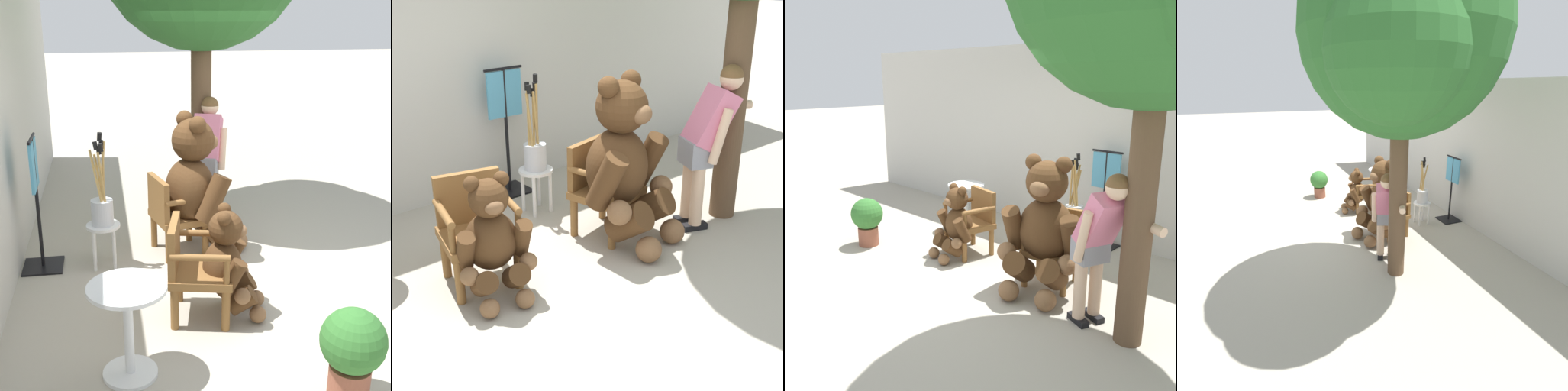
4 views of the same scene
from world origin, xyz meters
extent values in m
plane|color=#A8A091|center=(0.00, 0.00, 0.00)|extent=(60.00, 60.00, 0.00)
cube|color=brown|center=(-0.67, 0.66, 0.41)|extent=(0.66, 0.63, 0.07)
cylinder|color=brown|center=(-0.94, 0.50, 0.18)|extent=(0.07, 0.07, 0.37)
cylinder|color=brown|center=(-0.49, 0.40, 0.18)|extent=(0.07, 0.07, 0.37)
cylinder|color=brown|center=(-0.84, 0.91, 0.18)|extent=(0.07, 0.07, 0.37)
cylinder|color=brown|center=(-0.40, 0.81, 0.18)|extent=(0.07, 0.07, 0.37)
cube|color=brown|center=(-0.62, 0.88, 0.65)|extent=(0.52, 0.17, 0.42)
cylinder|color=brown|center=(-0.91, 0.71, 0.66)|extent=(0.16, 0.48, 0.06)
cylinder|color=brown|center=(-0.96, 0.51, 0.55)|extent=(0.05, 0.05, 0.22)
cylinder|color=brown|center=(-0.42, 0.60, 0.66)|extent=(0.16, 0.48, 0.06)
cylinder|color=brown|center=(-0.47, 0.40, 0.55)|extent=(0.05, 0.05, 0.22)
cube|color=brown|center=(0.67, 0.66, 0.41)|extent=(0.67, 0.64, 0.07)
cylinder|color=brown|center=(0.49, 0.40, 0.18)|extent=(0.07, 0.07, 0.37)
cylinder|color=brown|center=(0.94, 0.51, 0.18)|extent=(0.07, 0.07, 0.37)
cylinder|color=brown|center=(0.39, 0.81, 0.18)|extent=(0.07, 0.07, 0.37)
cylinder|color=brown|center=(0.84, 0.92, 0.18)|extent=(0.07, 0.07, 0.37)
cube|color=brown|center=(0.61, 0.88, 0.65)|extent=(0.52, 0.18, 0.42)
cylinder|color=brown|center=(0.42, 0.60, 0.66)|extent=(0.17, 0.48, 0.06)
cylinder|color=brown|center=(0.47, 0.40, 0.55)|extent=(0.05, 0.05, 0.22)
cylinder|color=brown|center=(0.91, 0.72, 0.66)|extent=(0.17, 0.48, 0.06)
cylinder|color=brown|center=(0.96, 0.51, 0.55)|extent=(0.05, 0.05, 0.22)
ellipsoid|color=#4C3019|center=(0.67, 0.54, 0.69)|extent=(0.72, 0.65, 0.71)
sphere|color=#4C3019|center=(0.68, 0.50, 1.24)|extent=(0.45, 0.45, 0.45)
ellipsoid|color=brown|center=(0.72, 0.32, 1.20)|extent=(0.25, 0.21, 0.17)
sphere|color=black|center=(0.72, 0.32, 1.21)|extent=(0.07, 0.07, 0.07)
sphere|color=#4C3019|center=(0.51, 0.49, 1.43)|extent=(0.18, 0.18, 0.18)
sphere|color=#4C3019|center=(0.83, 0.57, 1.43)|extent=(0.18, 0.18, 0.18)
cylinder|color=#4C3019|center=(0.37, 0.34, 0.69)|extent=(0.29, 0.43, 0.54)
sphere|color=brown|center=(0.39, 0.20, 0.45)|extent=(0.21, 0.21, 0.21)
cylinder|color=#4C3019|center=(1.02, 0.50, 0.69)|extent=(0.29, 0.43, 0.54)
sphere|color=brown|center=(1.07, 0.37, 0.45)|extent=(0.21, 0.21, 0.21)
cylinder|color=#4C3019|center=(0.54, 0.24, 0.30)|extent=(0.36, 0.49, 0.42)
sphere|color=brown|center=(0.58, 0.03, 0.11)|extent=(0.23, 0.23, 0.23)
cylinder|color=#4C3019|center=(0.91, 0.33, 0.30)|extent=(0.36, 0.49, 0.42)
sphere|color=brown|center=(0.98, 0.13, 0.11)|extent=(0.23, 0.23, 0.23)
ellipsoid|color=#4C3019|center=(-0.67, 0.48, 0.45)|extent=(0.46, 0.42, 0.46)
sphere|color=#4C3019|center=(-0.67, 0.46, 0.80)|extent=(0.29, 0.29, 0.29)
ellipsoid|color=brown|center=(-0.70, 0.33, 0.78)|extent=(0.16, 0.14, 0.11)
sphere|color=black|center=(-0.70, 0.33, 0.78)|extent=(0.04, 0.04, 0.04)
sphere|color=#4C3019|center=(-0.78, 0.49, 0.92)|extent=(0.12, 0.12, 0.12)
sphere|color=#4C3019|center=(-0.56, 0.45, 0.92)|extent=(0.12, 0.12, 0.12)
cylinder|color=#4C3019|center=(-0.89, 0.45, 0.45)|extent=(0.18, 0.28, 0.35)
sphere|color=brown|center=(-0.92, 0.36, 0.29)|extent=(0.14, 0.14, 0.14)
cylinder|color=#4C3019|center=(-0.47, 0.36, 0.45)|extent=(0.18, 0.28, 0.35)
sphere|color=brown|center=(-0.48, 0.26, 0.29)|extent=(0.14, 0.14, 0.14)
cylinder|color=#4C3019|center=(-0.82, 0.34, 0.20)|extent=(0.23, 0.32, 0.27)
sphere|color=brown|center=(-0.87, 0.21, 0.07)|extent=(0.15, 0.15, 0.15)
cylinder|color=#4C3019|center=(-0.59, 0.29, 0.20)|extent=(0.23, 0.32, 0.27)
sphere|color=brown|center=(-0.60, 0.15, 0.07)|extent=(0.15, 0.15, 0.15)
cube|color=black|center=(1.34, 0.16, 0.03)|extent=(0.26, 0.17, 0.06)
cylinder|color=beige|center=(1.34, 0.16, 0.47)|extent=(0.12, 0.12, 0.82)
cube|color=black|center=(1.41, 0.33, 0.03)|extent=(0.26, 0.17, 0.06)
cylinder|color=beige|center=(1.41, 0.33, 0.47)|extent=(0.12, 0.12, 0.82)
cube|color=gray|center=(1.38, 0.24, 0.75)|extent=(0.32, 0.36, 0.24)
cube|color=pink|center=(1.49, 0.20, 1.06)|extent=(0.52, 0.46, 0.57)
sphere|color=beige|center=(1.66, 0.13, 1.40)|extent=(0.21, 0.21, 0.21)
sphere|color=brown|center=(1.66, 0.13, 1.42)|extent=(0.21, 0.21, 0.21)
cylinder|color=beige|center=(1.80, 0.28, 1.11)|extent=(0.55, 0.29, 0.11)
cylinder|color=beige|center=(1.42, 0.02, 0.94)|extent=(0.22, 0.15, 0.51)
cylinder|color=white|center=(0.44, 1.47, 0.45)|extent=(0.34, 0.34, 0.03)
cylinder|color=white|center=(0.54, 1.56, 0.22)|extent=(0.04, 0.04, 0.43)
cylinder|color=white|center=(0.34, 1.56, 0.22)|extent=(0.04, 0.04, 0.43)
cylinder|color=white|center=(0.54, 1.37, 0.22)|extent=(0.04, 0.04, 0.43)
cylinder|color=white|center=(0.34, 1.37, 0.22)|extent=(0.04, 0.04, 0.43)
cylinder|color=silver|center=(0.44, 1.47, 0.59)|extent=(0.22, 0.22, 0.26)
cylinder|color=tan|center=(0.40, 1.49, 0.89)|extent=(0.10, 0.14, 0.70)
cylinder|color=black|center=(0.40, 1.49, 1.29)|extent=(0.05, 0.06, 0.09)
cylinder|color=tan|center=(0.46, 1.45, 0.93)|extent=(0.07, 0.10, 0.78)
cylinder|color=black|center=(0.46, 1.45, 1.36)|extent=(0.05, 0.05, 0.09)
cylinder|color=tan|center=(0.38, 1.45, 0.88)|extent=(0.05, 0.08, 0.69)
cylinder|color=black|center=(0.38, 1.45, 1.27)|extent=(0.05, 0.05, 0.08)
cylinder|color=tan|center=(0.44, 1.47, 0.86)|extent=(0.10, 0.11, 0.64)
cylinder|color=black|center=(0.44, 1.47, 1.23)|extent=(0.05, 0.05, 0.09)
cylinder|color=tan|center=(0.45, 1.44, 0.89)|extent=(0.09, 0.05, 0.71)
cylinder|color=black|center=(0.45, 1.44, 1.28)|extent=(0.05, 0.05, 0.09)
cylinder|color=silver|center=(-1.39, 1.31, 0.70)|extent=(0.56, 0.56, 0.03)
cylinder|color=silver|center=(-1.39, 1.31, 0.34)|extent=(0.07, 0.07, 0.69)
cylinder|color=silver|center=(-1.39, 1.31, 0.01)|extent=(0.40, 0.40, 0.03)
cylinder|color=brown|center=(1.83, 0.21, 1.29)|extent=(0.25, 0.25, 2.58)
cylinder|color=brown|center=(-1.90, -0.13, 0.13)|extent=(0.28, 0.28, 0.26)
sphere|color=#33702D|center=(-1.90, -0.13, 0.46)|extent=(0.44, 0.44, 0.44)
cube|color=black|center=(0.51, 2.09, 0.01)|extent=(0.40, 0.40, 0.02)
cylinder|color=black|center=(0.51, 2.09, 0.68)|extent=(0.04, 0.04, 1.35)
cylinder|color=black|center=(0.51, 2.09, 1.35)|extent=(0.44, 0.03, 0.03)
cube|color=#4C99BF|center=(0.51, 2.09, 1.09)|extent=(0.40, 0.03, 0.48)
camera|label=1|loc=(-4.74, 1.41, 2.51)|focal=50.00mm
camera|label=2|loc=(-2.43, -2.72, 2.37)|focal=50.00mm
camera|label=3|loc=(3.27, -3.20, 2.29)|focal=40.00mm
camera|label=4|loc=(5.40, -1.60, 2.69)|focal=28.00mm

